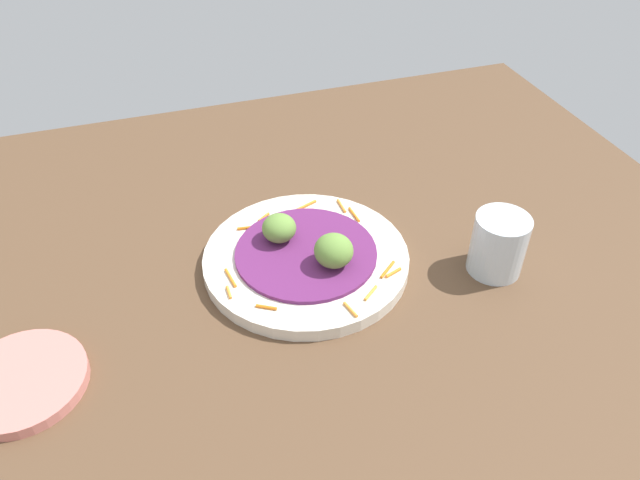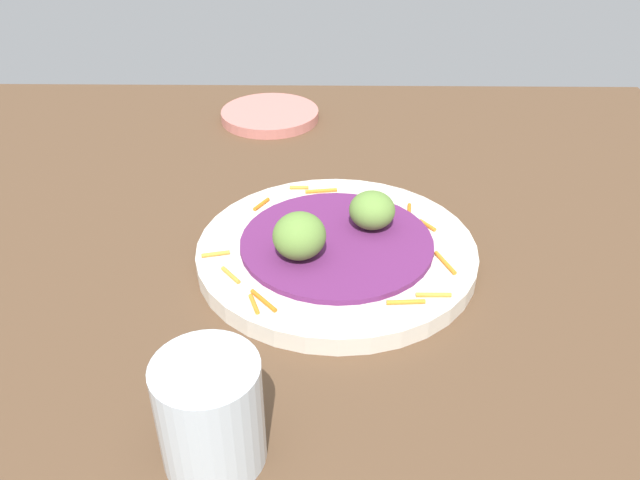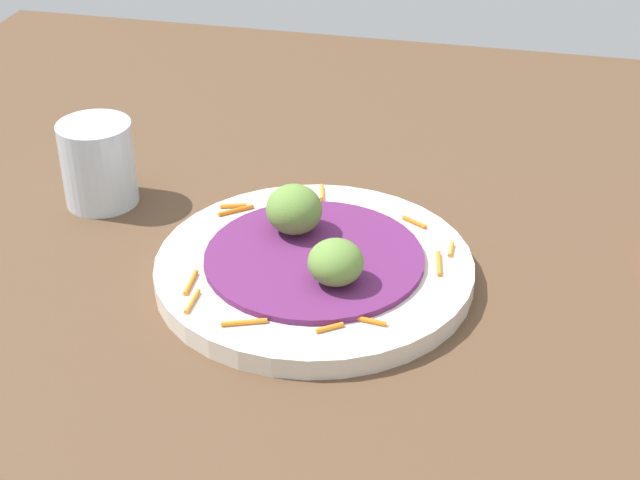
# 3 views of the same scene
# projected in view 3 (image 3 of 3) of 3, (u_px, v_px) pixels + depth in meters

# --- Properties ---
(table_surface) EXTENTS (1.10, 1.10, 0.02)m
(table_surface) POSITION_uv_depth(u_px,v_px,m) (272.00, 247.00, 0.90)
(table_surface) COLOR brown
(table_surface) RESTS_ON ground
(main_plate) EXTENTS (0.27, 0.27, 0.02)m
(main_plate) POSITION_uv_depth(u_px,v_px,m) (314.00, 269.00, 0.83)
(main_plate) COLOR silver
(main_plate) RESTS_ON table_surface
(cabbage_bed) EXTENTS (0.19, 0.19, 0.01)m
(cabbage_bed) POSITION_uv_depth(u_px,v_px,m) (314.00, 258.00, 0.82)
(cabbage_bed) COLOR #60235B
(cabbage_bed) RESTS_ON main_plate
(carrot_garnish) EXTENTS (0.22, 0.24, 0.00)m
(carrot_garnish) POSITION_uv_depth(u_px,v_px,m) (302.00, 255.00, 0.83)
(carrot_garnish) COLOR orange
(carrot_garnish) RESTS_ON main_plate
(guac_scoop_left) EXTENTS (0.06, 0.06, 0.04)m
(guac_scoop_left) POSITION_uv_depth(u_px,v_px,m) (336.00, 262.00, 0.78)
(guac_scoop_left) COLOR olive
(guac_scoop_left) RESTS_ON cabbage_bed
(guac_scoop_center) EXTENTS (0.07, 0.07, 0.04)m
(guac_scoop_center) POSITION_uv_depth(u_px,v_px,m) (294.00, 209.00, 0.85)
(guac_scoop_center) COLOR olive
(guac_scoop_center) RESTS_ON cabbage_bed
(water_glass) EXTENTS (0.07, 0.07, 0.08)m
(water_glass) POSITION_uv_depth(u_px,v_px,m) (98.00, 163.00, 0.93)
(water_glass) COLOR silver
(water_glass) RESTS_ON table_surface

